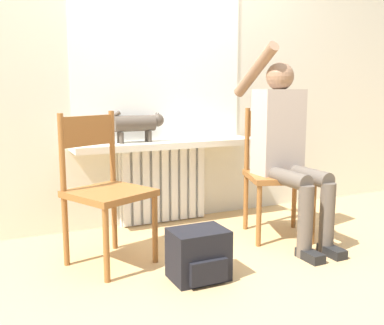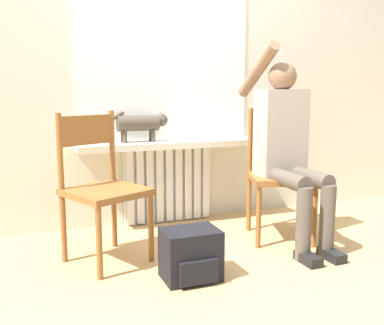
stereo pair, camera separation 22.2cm
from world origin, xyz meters
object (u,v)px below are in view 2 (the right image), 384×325
(chair_right, at_px, (280,172))
(backpack, at_px, (191,255))
(cat, at_px, (141,123))
(chair_left, at_px, (102,185))
(person, at_px, (288,143))

(chair_right, relative_size, backpack, 2.94)
(chair_right, bearing_deg, backpack, -132.82)
(chair_right, relative_size, cat, 1.72)
(chair_left, distance_m, cat, 0.79)
(chair_right, xyz_separation_m, backpack, (-0.87, -0.48, -0.34))
(chair_left, bearing_deg, person, -30.00)
(chair_right, height_order, cat, chair_right)
(chair_left, xyz_separation_m, cat, (0.41, 0.59, 0.34))
(person, height_order, backpack, person)
(person, bearing_deg, chair_right, 83.26)
(cat, bearing_deg, person, -39.04)
(chair_left, bearing_deg, cat, 30.01)
(backpack, bearing_deg, cat, 90.17)
(person, height_order, cat, person)
(backpack, bearing_deg, person, 23.00)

